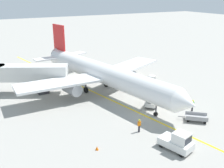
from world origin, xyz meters
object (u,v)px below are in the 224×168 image
object	(u,v)px
airliner	(101,73)
safety_cone_nose_left	(143,77)
baggage_cart_loaded	(196,118)
ground_crew_wing_walker	(139,125)
safety_cone_nose_right	(97,148)
baggage_tug_near_wing	(150,82)
belt_loader_forward_hold	(152,100)
jet_bridge	(22,73)
pushback_tug	(178,142)
ground_crew_marshaller	(193,105)

from	to	relation	value
airliner	safety_cone_nose_left	size ratio (longest dim) A/B	79.80
baggage_cart_loaded	ground_crew_wing_walker	xyz separation A→B (m)	(-8.25, 1.25, 0.44)
baggage_cart_loaded	safety_cone_nose_right	world-z (taller)	baggage_cart_loaded
safety_cone_nose_left	baggage_tug_near_wing	bearing A→B (deg)	-110.74
belt_loader_forward_hold	safety_cone_nose_left	xyz separation A→B (m)	(6.48, 11.56, -0.56)
belt_loader_forward_hold	baggage_cart_loaded	distance (m)	7.22
airliner	baggage_cart_loaded	distance (m)	17.02
jet_bridge	baggage_tug_near_wing	size ratio (longest dim) A/B	4.79
baggage_tug_near_wing	safety_cone_nose_left	size ratio (longest dim) A/B	5.95
airliner	belt_loader_forward_hold	world-z (taller)	airliner
pushback_tug	baggage_tug_near_wing	distance (m)	19.95
jet_bridge	belt_loader_forward_hold	bearing A→B (deg)	-42.17
pushback_tug	baggage_cart_loaded	bearing A→B (deg)	29.84
belt_loader_forward_hold	safety_cone_nose_left	bearing A→B (deg)	60.75
ground_crew_wing_walker	safety_cone_nose_right	size ratio (longest dim) A/B	3.86
ground_crew_wing_walker	safety_cone_nose_left	bearing A→B (deg)	53.61
ground_crew_marshaller	ground_crew_wing_walker	world-z (taller)	same
safety_cone_nose_right	ground_crew_marshaller	bearing A→B (deg)	7.99
ground_crew_marshaller	baggage_tug_near_wing	bearing A→B (deg)	85.66
belt_loader_forward_hold	safety_cone_nose_left	world-z (taller)	belt_loader_forward_hold
ground_crew_marshaller	baggage_cart_loaded	bearing A→B (deg)	-125.47
jet_bridge	baggage_cart_loaded	distance (m)	27.94
ground_crew_marshaller	jet_bridge	bearing A→B (deg)	136.30
pushback_tug	ground_crew_wing_walker	size ratio (longest dim) A/B	2.34
airliner	ground_crew_wing_walker	distance (m)	14.68
pushback_tug	belt_loader_forward_hold	size ratio (longest dim) A/B	0.88
baggage_tug_near_wing	ground_crew_marshaller	world-z (taller)	baggage_tug_near_wing
baggage_cart_loaded	ground_crew_marshaller	distance (m)	3.11
belt_loader_forward_hold	safety_cone_nose_right	xyz separation A→B (m)	(-12.41, -6.70, -0.56)
ground_crew_marshaller	ground_crew_wing_walker	size ratio (longest dim) A/B	1.00
belt_loader_forward_hold	ground_crew_marshaller	world-z (taller)	belt_loader_forward_hold
baggage_tug_near_wing	baggage_cart_loaded	size ratio (longest dim) A/B	0.78
belt_loader_forward_hold	safety_cone_nose_right	distance (m)	14.11
ground_crew_marshaller	ground_crew_wing_walker	distance (m)	10.11
pushback_tug	safety_cone_nose_right	bearing A→B (deg)	151.44
pushback_tug	ground_crew_marshaller	xyz separation A→B (m)	(8.60, 6.42, -0.08)
belt_loader_forward_hold	baggage_tug_near_wing	bearing A→B (deg)	55.39
safety_cone_nose_left	safety_cone_nose_right	world-z (taller)	same
safety_cone_nose_left	safety_cone_nose_right	distance (m)	26.27
airliner	ground_crew_marshaller	xyz separation A→B (m)	(7.99, -13.06, -2.51)
airliner	baggage_tug_near_wing	xyz separation A→B (m)	(8.83, -1.91, -2.49)
jet_bridge	ground_crew_wing_walker	xyz separation A→B (m)	(9.60, -20.02, -2.63)
belt_loader_forward_hold	safety_cone_nose_left	distance (m)	13.26
jet_bridge	belt_loader_forward_hold	distance (m)	21.54
baggage_cart_loaded	ground_crew_marshaller	size ratio (longest dim) A/B	1.97
baggage_cart_loaded	ground_crew_wing_walker	world-z (taller)	ground_crew_wing_walker
airliner	ground_crew_wing_walker	world-z (taller)	airliner
pushback_tug	baggage_cart_loaded	world-z (taller)	pushback_tug
airliner	safety_cone_nose_left	bearing A→B (deg)	15.32
safety_cone_nose_left	ground_crew_marshaller	bearing A→B (deg)	-99.50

